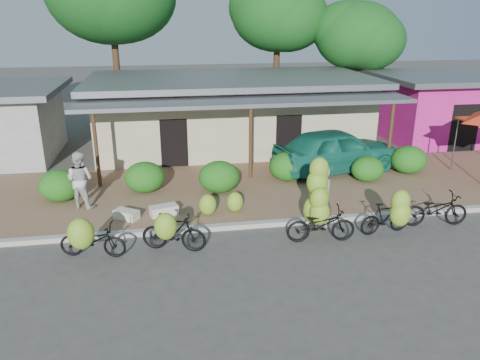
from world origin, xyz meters
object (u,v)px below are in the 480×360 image
object	(u,v)px
tree_near_right	(354,34)
bike_right	(390,215)
tree_center_right	(274,11)
bystander	(80,180)
bike_left	(172,231)
bike_far_right	(435,209)
bike_far_left	(90,239)
sack_near	(164,210)
sack_far	(126,214)
bike_center	(319,210)
teal_van	(336,150)
vendor	(321,198)

from	to	relation	value
tree_near_right	bike_right	distance (m)	15.14
tree_center_right	bystander	size ratio (longest dim) A/B	4.38
bike_left	bike_far_right	distance (m)	7.89
bike_far_left	bike_right	bearing A→B (deg)	-77.14
bike_left	bike_far_right	xyz separation A→B (m)	(7.88, 0.40, -0.10)
sack_near	sack_far	xyz separation A→B (m)	(-1.14, -0.12, -0.01)
bike_far_right	sack_near	bearing A→B (deg)	82.22
bike_left	sack_far	distance (m)	2.58
bike_left	bike_center	size ratio (longest dim) A/B	0.80
bike_left	teal_van	bearing A→B (deg)	-32.09
bike_far_right	tree_center_right	bearing A→B (deg)	10.73
tree_near_right	sack_far	xyz separation A→B (m)	(-11.78, -11.63, -4.77)
bike_right	sack_near	bearing A→B (deg)	62.40
vendor	teal_van	size ratio (longest dim) A/B	0.38
bike_far_left	vendor	xyz separation A→B (m)	(6.50, 0.78, 0.40)
bike_left	vendor	distance (m)	4.46
bike_left	sack_far	world-z (taller)	bike_left
bike_left	bike_right	bearing A→B (deg)	-72.53
tree_near_right	bike_right	size ratio (longest dim) A/B	4.12
bike_center	sack_far	bearing A→B (deg)	75.34
bike_far_right	teal_van	distance (m)	5.29
bike_far_left	sack_far	xyz separation A→B (m)	(0.77, 2.19, -0.32)
bike_center	bystander	xyz separation A→B (m)	(-6.95, 3.19, 0.20)
bike_far_left	vendor	distance (m)	6.56
bike_left	vendor	world-z (taller)	vendor
bike_far_left	bike_center	bearing A→B (deg)	-74.83
sack_far	bike_right	bearing A→B (deg)	-16.58
sack_far	bike_far_left	bearing A→B (deg)	-109.29
tree_near_right	bike_far_left	xyz separation A→B (m)	(-12.55, -13.82, -4.45)
bike_center	bike_right	distance (m)	2.06
bike_far_right	bike_far_left	bearing A→B (deg)	97.80
teal_van	bike_center	bearing A→B (deg)	141.05
tree_near_right	bike_far_right	xyz separation A→B (m)	(-2.56, -13.39, -4.51)
sack_far	bystander	bearing A→B (deg)	140.35
bike_far_right	sack_near	xyz separation A→B (m)	(-8.08, 1.89, -0.25)
bystander	bike_center	bearing A→B (deg)	-179.56
bike_far_left	bike_center	xyz separation A→B (m)	(6.25, 0.22, 0.27)
sack_near	sack_far	size ratio (longest dim) A/B	1.13
sack_near	vendor	world-z (taller)	vendor
bike_right	sack_far	world-z (taller)	bike_right
vendor	bike_left	bearing A→B (deg)	-6.97
bike_right	bike_left	bearing A→B (deg)	82.04
tree_center_right	bike_center	world-z (taller)	tree_center_right
tree_near_right	bystander	xyz separation A→B (m)	(-13.25, -10.41, -3.98)
bike_far_right	vendor	size ratio (longest dim) A/B	1.03
bike_center	bike_far_right	bearing A→B (deg)	-81.67
bike_left	sack_far	bearing A→B (deg)	50.04
bike_center	bike_right	world-z (taller)	bike_center
bike_left	sack_near	xyz separation A→B (m)	(-0.21, 2.29, -0.35)
vendor	teal_van	distance (m)	5.27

